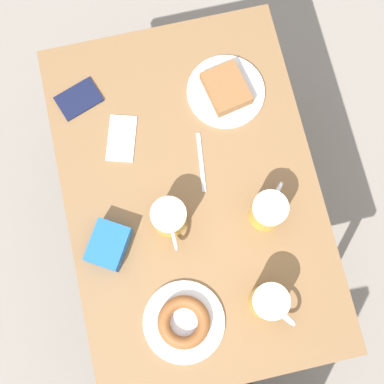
{
  "coord_description": "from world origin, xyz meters",
  "views": [
    {
      "loc": [
        0.07,
        0.32,
        2.2
      ],
      "look_at": [
        0.0,
        0.0,
        0.72
      ],
      "focal_mm": 50.0,
      "sensor_mm": 36.0,
      "label": 1
    }
  ],
  "objects_px": {
    "passport_near_edge": "(79,99)",
    "blue_pouch": "(108,245)",
    "plate_with_cake": "(226,90)",
    "beer_mug_right": "(268,210)",
    "plate_with_donut": "(184,322)",
    "napkin_folded": "(122,138)",
    "fork": "(201,162)",
    "beer_mug_center": "(269,302)",
    "beer_mug_left": "(169,219)"
  },
  "relations": [
    {
      "from": "beer_mug_center",
      "to": "passport_near_edge",
      "type": "height_order",
      "value": "beer_mug_center"
    },
    {
      "from": "napkin_folded",
      "to": "beer_mug_right",
      "type": "bearing_deg",
      "value": 138.65
    },
    {
      "from": "beer_mug_center",
      "to": "fork",
      "type": "distance_m",
      "value": 0.44
    },
    {
      "from": "plate_with_cake",
      "to": "beer_mug_left",
      "type": "bearing_deg",
      "value": 54.85
    },
    {
      "from": "beer_mug_left",
      "to": "napkin_folded",
      "type": "height_order",
      "value": "beer_mug_left"
    },
    {
      "from": "plate_with_cake",
      "to": "beer_mug_center",
      "type": "distance_m",
      "value": 0.63
    },
    {
      "from": "beer_mug_left",
      "to": "fork",
      "type": "height_order",
      "value": "beer_mug_left"
    },
    {
      "from": "passport_near_edge",
      "to": "blue_pouch",
      "type": "height_order",
      "value": "blue_pouch"
    },
    {
      "from": "beer_mug_center",
      "to": "blue_pouch",
      "type": "distance_m",
      "value": 0.46
    },
    {
      "from": "plate_with_cake",
      "to": "beer_mug_right",
      "type": "height_order",
      "value": "beer_mug_right"
    },
    {
      "from": "plate_with_cake",
      "to": "plate_with_donut",
      "type": "bearing_deg",
      "value": 66.83
    },
    {
      "from": "plate_with_donut",
      "to": "napkin_folded",
      "type": "distance_m",
      "value": 0.56
    },
    {
      "from": "beer_mug_center",
      "to": "fork",
      "type": "xyz_separation_m",
      "value": [
        0.08,
        -0.43,
        -0.06
      ]
    },
    {
      "from": "beer_mug_right",
      "to": "plate_with_cake",
      "type": "bearing_deg",
      "value": -86.63
    },
    {
      "from": "plate_with_donut",
      "to": "beer_mug_right",
      "type": "distance_m",
      "value": 0.38
    },
    {
      "from": "napkin_folded",
      "to": "passport_near_edge",
      "type": "distance_m",
      "value": 0.18
    },
    {
      "from": "plate_with_donut",
      "to": "blue_pouch",
      "type": "bearing_deg",
      "value": -57.56
    },
    {
      "from": "fork",
      "to": "passport_near_edge",
      "type": "bearing_deg",
      "value": -40.83
    },
    {
      "from": "beer_mug_center",
      "to": "passport_near_edge",
      "type": "bearing_deg",
      "value": -60.45
    },
    {
      "from": "beer_mug_left",
      "to": "beer_mug_center",
      "type": "relative_size",
      "value": 1.11
    },
    {
      "from": "plate_with_donut",
      "to": "blue_pouch",
      "type": "height_order",
      "value": "blue_pouch"
    },
    {
      "from": "beer_mug_left",
      "to": "fork",
      "type": "relative_size",
      "value": 0.78
    },
    {
      "from": "plate_with_donut",
      "to": "beer_mug_right",
      "type": "bearing_deg",
      "value": -140.48
    },
    {
      "from": "fork",
      "to": "napkin_folded",
      "type": "bearing_deg",
      "value": -29.93
    },
    {
      "from": "beer_mug_right",
      "to": "fork",
      "type": "height_order",
      "value": "beer_mug_right"
    },
    {
      "from": "fork",
      "to": "blue_pouch",
      "type": "distance_m",
      "value": 0.36
    },
    {
      "from": "plate_with_donut",
      "to": "beer_mug_center",
      "type": "height_order",
      "value": "beer_mug_center"
    },
    {
      "from": "blue_pouch",
      "to": "plate_with_cake",
      "type": "bearing_deg",
      "value": -138.38
    },
    {
      "from": "plate_with_cake",
      "to": "napkin_folded",
      "type": "bearing_deg",
      "value": 12.53
    },
    {
      "from": "passport_near_edge",
      "to": "blue_pouch",
      "type": "bearing_deg",
      "value": 90.99
    },
    {
      "from": "beer_mug_center",
      "to": "napkin_folded",
      "type": "distance_m",
      "value": 0.63
    },
    {
      "from": "beer_mug_right",
      "to": "passport_near_edge",
      "type": "bearing_deg",
      "value": -45.3
    },
    {
      "from": "plate_with_cake",
      "to": "blue_pouch",
      "type": "relative_size",
      "value": 1.51
    },
    {
      "from": "plate_with_donut",
      "to": "fork",
      "type": "distance_m",
      "value": 0.46
    },
    {
      "from": "beer_mug_center",
      "to": "beer_mug_right",
      "type": "relative_size",
      "value": 1.02
    },
    {
      "from": "plate_with_cake",
      "to": "beer_mug_center",
      "type": "xyz_separation_m",
      "value": [
        0.04,
        0.63,
        0.05
      ]
    },
    {
      "from": "beer_mug_left",
      "to": "beer_mug_right",
      "type": "bearing_deg",
      "value": 172.09
    },
    {
      "from": "beer_mug_left",
      "to": "fork",
      "type": "distance_m",
      "value": 0.21
    },
    {
      "from": "plate_with_donut",
      "to": "passport_near_edge",
      "type": "height_order",
      "value": "plate_with_donut"
    },
    {
      "from": "blue_pouch",
      "to": "plate_with_donut",
      "type": "bearing_deg",
      "value": 122.44
    },
    {
      "from": "plate_with_cake",
      "to": "beer_mug_left",
      "type": "height_order",
      "value": "beer_mug_left"
    },
    {
      "from": "napkin_folded",
      "to": "blue_pouch",
      "type": "distance_m",
      "value": 0.32
    },
    {
      "from": "plate_with_donut",
      "to": "beer_mug_right",
      "type": "xyz_separation_m",
      "value": [
        -0.29,
        -0.24,
        0.04
      ]
    },
    {
      "from": "plate_with_donut",
      "to": "beer_mug_center",
      "type": "distance_m",
      "value": 0.24
    },
    {
      "from": "beer_mug_right",
      "to": "fork",
      "type": "xyz_separation_m",
      "value": [
        0.14,
        -0.19,
        -0.06
      ]
    },
    {
      "from": "fork",
      "to": "passport_near_edge",
      "type": "height_order",
      "value": "passport_near_edge"
    },
    {
      "from": "plate_with_cake",
      "to": "blue_pouch",
      "type": "height_order",
      "value": "blue_pouch"
    },
    {
      "from": "plate_with_donut",
      "to": "fork",
      "type": "bearing_deg",
      "value": -108.88
    },
    {
      "from": "plate_with_donut",
      "to": "napkin_folded",
      "type": "bearing_deg",
      "value": -83.35
    },
    {
      "from": "plate_with_cake",
      "to": "passport_near_edge",
      "type": "bearing_deg",
      "value": -9.75
    }
  ]
}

